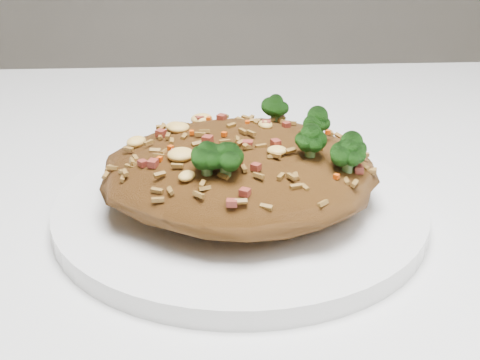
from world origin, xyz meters
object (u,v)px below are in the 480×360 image
dining_table (244,328)px  plate (240,208)px  fork (292,152)px  fried_rice (242,161)px

dining_table → plate: size_ratio=4.61×
dining_table → fork: 0.15m
dining_table → fried_rice: bearing=98.1°
fried_rice → fork: fried_rice is taller
plate → fork: fork is taller
plate → fork: 0.09m
plate → fork: size_ratio=1.97×
dining_table → plate: 0.10m
fried_rice → dining_table: bearing=-81.9°
dining_table → plate: plate is taller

